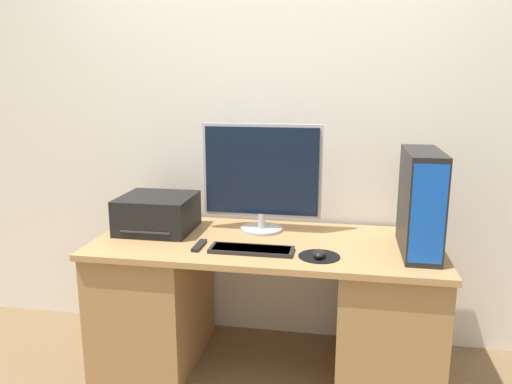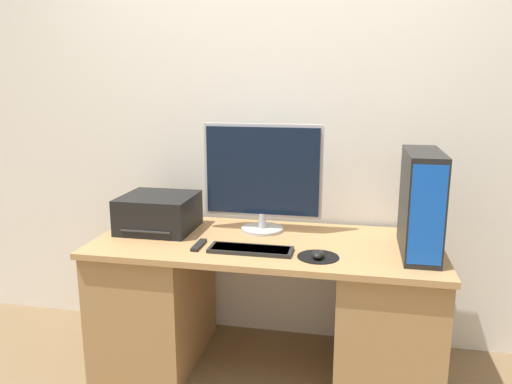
{
  "view_description": "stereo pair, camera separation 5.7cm",
  "coord_description": "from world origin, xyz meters",
  "views": [
    {
      "loc": [
        0.37,
        -1.99,
        1.49
      ],
      "look_at": [
        -0.05,
        0.37,
        0.95
      ],
      "focal_mm": 35.0,
      "sensor_mm": 36.0,
      "label": 1
    },
    {
      "loc": [
        0.43,
        -1.98,
        1.49
      ],
      "look_at": [
        -0.05,
        0.37,
        0.95
      ],
      "focal_mm": 35.0,
      "sensor_mm": 36.0,
      "label": 2
    }
  ],
  "objects": [
    {
      "name": "desk",
      "position": [
        0.0,
        0.37,
        0.37
      ],
      "size": [
        1.72,
        0.74,
        0.7
      ],
      "color": "tan",
      "rests_on": "ground_plane"
    },
    {
      "name": "remote_control",
      "position": [
        -0.3,
        0.22,
        0.71
      ],
      "size": [
        0.03,
        0.16,
        0.02
      ],
      "color": "black",
      "rests_on": "desk"
    },
    {
      "name": "printer",
      "position": [
        -0.6,
        0.45,
        0.8
      ],
      "size": [
        0.38,
        0.36,
        0.19
      ],
      "color": "black",
      "rests_on": "desk"
    },
    {
      "name": "wall_back",
      "position": [
        0.0,
        0.79,
        1.35
      ],
      "size": [
        6.4,
        0.05,
        2.7
      ],
      "color": "white",
      "rests_on": "ground_plane"
    },
    {
      "name": "mousepad",
      "position": [
        0.28,
        0.18,
        0.71
      ],
      "size": [
        0.19,
        0.19,
        0.0
      ],
      "color": "black",
      "rests_on": "desk"
    },
    {
      "name": "monitor",
      "position": [
        -0.05,
        0.54,
        1.01
      ],
      "size": [
        0.63,
        0.22,
        0.57
      ],
      "color": "#B7B7BC",
      "rests_on": "desk"
    },
    {
      "name": "computer_tower",
      "position": [
        0.73,
        0.33,
        0.94
      ],
      "size": [
        0.16,
        0.45,
        0.48
      ],
      "color": "black",
      "rests_on": "desk"
    },
    {
      "name": "mouse",
      "position": [
        0.28,
        0.16,
        0.73
      ],
      "size": [
        0.05,
        0.09,
        0.04
      ],
      "color": "black",
      "rests_on": "mousepad"
    },
    {
      "name": "keyboard",
      "position": [
        -0.04,
        0.2,
        0.71
      ],
      "size": [
        0.4,
        0.13,
        0.02
      ],
      "color": "black",
      "rests_on": "desk"
    }
  ]
}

